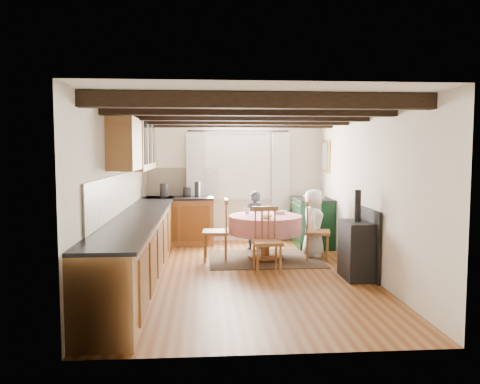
{
  "coord_description": "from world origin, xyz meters",
  "views": [
    {
      "loc": [
        -0.56,
        -6.85,
        1.8
      ],
      "look_at": [
        0.0,
        0.8,
        1.15
      ],
      "focal_mm": 35.94,
      "sensor_mm": 36.0,
      "label": 1
    }
  ],
  "objects": [
    {
      "name": "wall_picture",
      "position": [
        1.77,
        2.3,
        1.7
      ],
      "size": [
        0.04,
        0.5,
        0.6
      ],
      "primitive_type": "cube",
      "color": "gold",
      "rests_on": "wall_right"
    },
    {
      "name": "base_cabinet_back",
      "position": [
        -1.05,
        2.45,
        0.44
      ],
      "size": [
        1.3,
        0.6,
        0.88
      ],
      "primitive_type": "cube",
      "color": "brown",
      "rests_on": "floor"
    },
    {
      "name": "bowl_a",
      "position": [
        0.71,
        1.21,
        0.76
      ],
      "size": [
        0.32,
        0.32,
        0.06
      ],
      "primitive_type": "imported",
      "rotation": [
        0.0,
        0.0,
        5.67
      ],
      "color": "silver",
      "rests_on": "dining_table"
    },
    {
      "name": "bowl_b",
      "position": [
        0.41,
        0.67,
        0.76
      ],
      "size": [
        0.25,
        0.25,
        0.06
      ],
      "primitive_type": "imported",
      "rotation": [
        0.0,
        0.0,
        5.19
      ],
      "color": "silver",
      "rests_on": "dining_table"
    },
    {
      "name": "beam_c",
      "position": [
        0.0,
        0.0,
        2.31
      ],
      "size": [
        3.6,
        0.16,
        0.16
      ],
      "primitive_type": "cube",
      "color": "black",
      "rests_on": "ceiling"
    },
    {
      "name": "worktop_left",
      "position": [
        -1.48,
        0.0,
        0.9
      ],
      "size": [
        0.64,
        5.3,
        0.04
      ],
      "primitive_type": "cube",
      "color": "black",
      "rests_on": "base_cabinet_left"
    },
    {
      "name": "wall_left",
      "position": [
        -1.8,
        0.0,
        1.2
      ],
      "size": [
        0.0,
        5.5,
        2.4
      ],
      "primitive_type": "cube",
      "color": "silver",
      "rests_on": "ground"
    },
    {
      "name": "beam_e",
      "position": [
        0.0,
        2.0,
        2.31
      ],
      "size": [
        3.6,
        0.16,
        0.16
      ],
      "primitive_type": "cube",
      "color": "black",
      "rests_on": "ceiling"
    },
    {
      "name": "splash_left",
      "position": [
        -1.78,
        0.3,
        1.2
      ],
      "size": [
        0.02,
        4.5,
        0.55
      ],
      "primitive_type": "cube",
      "color": "beige",
      "rests_on": "wall_left"
    },
    {
      "name": "canister_wide",
      "position": [
        -0.9,
        2.44,
        1.01
      ],
      "size": [
        0.17,
        0.17,
        0.18
      ],
      "primitive_type": "cylinder",
      "color": "#262628",
      "rests_on": "worktop_back"
    },
    {
      "name": "chair_right",
      "position": [
        1.31,
        0.95,
        0.49
      ],
      "size": [
        0.53,
        0.52,
        0.99
      ],
      "primitive_type": null,
      "rotation": [
        0.0,
        0.0,
        1.34
      ],
      "color": "brown",
      "rests_on": "floor"
    },
    {
      "name": "worktop_back",
      "position": [
        -1.05,
        2.43,
        0.9
      ],
      "size": [
        1.3,
        0.64,
        0.04
      ],
      "primitive_type": "cube",
      "color": "black",
      "rests_on": "base_cabinet_back"
    },
    {
      "name": "cast_iron_stove",
      "position": [
        1.58,
        -0.29,
        0.63
      ],
      "size": [
        0.38,
        0.63,
        1.26
      ],
      "primitive_type": null,
      "color": "black",
      "rests_on": "floor"
    },
    {
      "name": "window_frame",
      "position": [
        0.1,
        2.73,
        1.6
      ],
      "size": [
        1.34,
        0.03,
        1.54
      ],
      "primitive_type": "cube",
      "color": "white",
      "rests_on": "wall_back"
    },
    {
      "name": "beam_a",
      "position": [
        0.0,
        -2.0,
        2.31
      ],
      "size": [
        3.6,
        0.16,
        0.16
      ],
      "primitive_type": "cube",
      "color": "black",
      "rests_on": "ceiling"
    },
    {
      "name": "dining_table",
      "position": [
        0.44,
        1.02,
        0.37
      ],
      "size": [
        1.22,
        1.22,
        0.73
      ],
      "primitive_type": null,
      "color": "#BC6787",
      "rests_on": "floor"
    },
    {
      "name": "splash_back",
      "position": [
        -1.0,
        2.73,
        1.2
      ],
      "size": [
        1.4,
        0.02,
        0.55
      ],
      "primitive_type": "cube",
      "color": "beige",
      "rests_on": "wall_back"
    },
    {
      "name": "ceiling",
      "position": [
        0.0,
        0.0,
        2.4
      ],
      "size": [
        3.6,
        5.5,
        0.0
      ],
      "primitive_type": "cube",
      "color": "white",
      "rests_on": "ground"
    },
    {
      "name": "wall_right",
      "position": [
        1.8,
        0.0,
        1.2
      ],
      "size": [
        0.0,
        5.5,
        2.4
      ],
      "primitive_type": "cube",
      "color": "silver",
      "rests_on": "ground"
    },
    {
      "name": "curtain_right",
      "position": [
        0.95,
        2.65,
        1.1
      ],
      "size": [
        0.35,
        0.1,
        2.1
      ],
      "primitive_type": "cube",
      "color": "#BCBCBC",
      "rests_on": "wall_back"
    },
    {
      "name": "floor",
      "position": [
        0.0,
        0.0,
        0.0
      ],
      "size": [
        3.6,
        5.5,
        0.0
      ],
      "primitive_type": "cube",
      "color": "brown",
      "rests_on": "ground"
    },
    {
      "name": "wall_cabinet_solid",
      "position": [
        -1.63,
        -0.3,
        1.9
      ],
      "size": [
        0.34,
        0.9,
        0.7
      ],
      "primitive_type": "cube",
      "color": "brown",
      "rests_on": "wall_left"
    },
    {
      "name": "chair_left",
      "position": [
        -0.39,
        0.98,
        0.51
      ],
      "size": [
        0.48,
        0.46,
        1.03
      ],
      "primitive_type": null,
      "rotation": [
        0.0,
        0.0,
        -1.61
      ],
      "color": "brown",
      "rests_on": "floor"
    },
    {
      "name": "curtain_rod",
      "position": [
        0.1,
        2.65,
        2.2
      ],
      "size": [
        2.0,
        0.03,
        0.03
      ],
      "primitive_type": "cylinder",
      "rotation": [
        0.0,
        1.57,
        0.0
      ],
      "color": "black",
      "rests_on": "wall_back"
    },
    {
      "name": "wall_front",
      "position": [
        0.0,
        -2.75,
        1.2
      ],
      "size": [
        3.6,
        0.0,
        2.4
      ],
      "primitive_type": "cube",
      "color": "silver",
      "rests_on": "ground"
    },
    {
      "name": "beam_d",
      "position": [
        0.0,
        1.0,
        2.31
      ],
      "size": [
        3.6,
        0.16,
        0.16
      ],
      "primitive_type": "cube",
      "color": "black",
      "rests_on": "ceiling"
    },
    {
      "name": "wall_plate",
      "position": [
        1.05,
        2.72,
        1.7
      ],
      "size": [
        0.3,
        0.02,
        0.3
      ],
      "primitive_type": "cylinder",
      "rotation": [
        1.57,
        0.0,
        0.0
      ],
      "color": "silver",
      "rests_on": "wall_back"
    },
    {
      "name": "canister_tall",
      "position": [
        -1.34,
        2.41,
        1.05
      ],
      "size": [
        0.15,
        0.15,
        0.26
      ],
      "primitive_type": "cylinder",
      "color": "#262628",
      "rests_on": "worktop_back"
    },
    {
      "name": "rug",
      "position": [
        0.44,
        1.02,
        0.01
      ],
      "size": [
        1.87,
        1.45,
        0.01
      ],
      "primitive_type": "cube",
      "color": "#32211F",
      "rests_on": "floor"
    },
    {
      "name": "base_cabinet_left",
      "position": [
        -1.5,
        0.0,
        0.44
      ],
      "size": [
        0.6,
        5.3,
        0.88
      ],
      "primitive_type": "cube",
      "color": "brown",
      "rests_on": "floor"
    },
    {
      "name": "curtain_left",
      "position": [
        -0.75,
        2.65,
        1.1
      ],
      "size": [
        0.35,
        0.1,
        2.1
      ],
      "primitive_type": "cube",
      "color": "#BCBCBC",
      "rests_on": "wall_back"
    },
    {
      "name": "canister_slim",
      "position": [
        -0.71,
        2.38,
        1.07
      ],
      "size": [
        0.11,
        0.11,
        0.3
      ],
      "primitive_type": "cylinder",
      "color": "#262628",
      "rests_on": "worktop_back"
    },
    {
      "name": "wall_cabinet_glass",
      "position": [
        -1.63,
        1.2,
        1.95
      ],
      "size": [
        0.34,
        1.8,
        0.9
      ],
      "primitive_type": "cube",
      "color": "brown",
      "rests_on": "wall_left"
    },
    {
      "name": "child_right",
      "position": [
        1.29,
        1.18,
        0.58
      ],
      "size": [
        0.5,
        0.64,
        1.16
      ],
      "primitive_type": "imported",
      "rotation": [
        0.0,
        0.0,
        1.31
      ],
      "color": "white",
      "rests_on": "floor"
    },
    {
      "name": "wall_back",
      "position": [
        0.0,
        2.75,
        1.2
      ],
      "size": [
        3.6,
        0.0,
        2.4
      ],
      "primitive_type": "cube",
      "color": "silver",
      "rests_on": "ground"
    },
    {
      "name": "beam_b",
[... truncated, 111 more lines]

